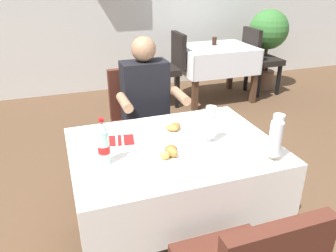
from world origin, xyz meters
TOP-DOWN VIEW (x-y plane):
  - ground_plane at (0.00, 0.00)m, footprint 11.00×11.00m
  - main_dining_table at (-0.08, 0.05)m, footprint 1.21×0.90m
  - chair_far_diner_seat at (-0.08, 0.89)m, footprint 0.44×0.50m
  - seated_diner_far at (-0.03, 0.79)m, footprint 0.50×0.46m
  - plate_near_camera at (-0.14, -0.09)m, footprint 0.24×0.24m
  - plate_far_diner at (-0.04, 0.23)m, footprint 0.23×0.23m
  - beer_glass_left at (0.14, 0.02)m, footprint 0.07×0.07m
  - beer_glass_middle at (0.46, -0.20)m, footprint 0.07×0.07m
  - beer_glass_right at (0.37, -0.29)m, footprint 0.07×0.07m
  - cola_bottle_primary at (-0.50, -0.03)m, footprint 0.06×0.06m
  - napkin_cutlery_set at (-0.37, 0.21)m, footprint 0.19×0.20m
  - background_dining_table at (1.46, 2.55)m, footprint 1.01×0.79m
  - background_chair_left at (0.74, 2.55)m, footprint 0.50×0.44m
  - background_chair_right at (2.17, 2.55)m, footprint 0.50×0.44m
  - background_table_tumbler at (1.47, 2.64)m, footprint 0.06×0.06m
  - potted_plant_corner at (2.40, 2.72)m, footprint 0.58×0.58m

SIDE VIEW (x-z plane):
  - ground_plane at x=0.00m, z-range 0.00..0.00m
  - chair_far_diner_seat at x=-0.08m, z-range 0.07..1.04m
  - background_chair_left at x=0.74m, z-range 0.07..1.04m
  - background_chair_right at x=2.17m, z-range 0.07..1.04m
  - background_dining_table at x=1.46m, z-range 0.19..0.95m
  - main_dining_table at x=-0.08m, z-range 0.21..0.96m
  - seated_diner_far at x=-0.03m, z-range 0.08..1.34m
  - napkin_cutlery_set at x=-0.37m, z-range 0.75..0.77m
  - plate_far_diner at x=-0.04m, z-range 0.74..0.80m
  - plate_near_camera at x=-0.14m, z-range 0.74..0.81m
  - potted_plant_corner at x=2.40m, z-range 0.21..1.41m
  - background_table_tumbler at x=1.47m, z-range 0.75..0.86m
  - beer_glass_middle at x=0.46m, z-range 0.76..0.98m
  - beer_glass_left at x=0.14m, z-range 0.75..0.98m
  - beer_glass_right at x=0.37m, z-range 0.76..0.99m
  - cola_bottle_primary at x=-0.50m, z-range 0.74..1.00m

